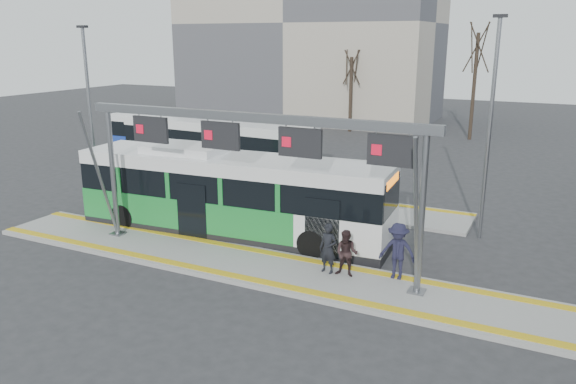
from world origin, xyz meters
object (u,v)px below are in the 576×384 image
at_px(gantry, 249,144).
at_px(passenger_a, 328,248).
at_px(hero_bus, 231,195).
at_px(passenger_b, 347,253).
at_px(passenger_c, 398,251).

xyz_separation_m(gantry, passenger_a, (2.80, 0.24, -3.31)).
bearing_deg(hero_bus, gantry, -50.73).
distance_m(hero_bus, passenger_a, 5.62).
distance_m(gantry, passenger_b, 4.83).
xyz_separation_m(passenger_b, passenger_c, (1.54, 0.55, 0.15)).
bearing_deg(passenger_c, hero_bus, 165.95).
height_order(gantry, passenger_b, gantry).
xyz_separation_m(gantry, passenger_b, (3.46, 0.23, -3.37)).
bearing_deg(passenger_a, passenger_b, 7.35).
relative_size(hero_bus, passenger_a, 7.70).
bearing_deg(hero_bus, passenger_b, -24.95).
bearing_deg(passenger_b, gantry, 179.34).
xyz_separation_m(hero_bus, passenger_b, (5.77, -2.26, -0.68)).
distance_m(hero_bus, passenger_b, 6.24).
distance_m(passenger_a, passenger_b, 0.66).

